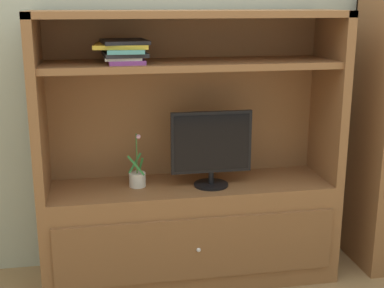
{
  "coord_description": "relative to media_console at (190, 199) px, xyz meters",
  "views": [
    {
      "loc": [
        -0.51,
        -2.44,
        1.61
      ],
      "look_at": [
        0.0,
        0.35,
        0.84
      ],
      "focal_mm": 49.65,
      "sensor_mm": 36.0,
      "label": 1
    }
  ],
  "objects": [
    {
      "name": "painted_rear_wall",
      "position": [
        0.0,
        0.34,
        0.91
      ],
      "size": [
        6.0,
        0.1,
        2.8
      ],
      "primitive_type": "cube",
      "color": "#ADB29E",
      "rests_on": "ground_plane"
    },
    {
      "name": "media_console",
      "position": [
        0.0,
        0.0,
        0.0
      ],
      "size": [
        1.68,
        0.49,
        1.56
      ],
      "color": "brown",
      "rests_on": "ground_plane"
    },
    {
      "name": "tv_monitor",
      "position": [
        0.11,
        -0.06,
        0.33
      ],
      "size": [
        0.46,
        0.2,
        0.43
      ],
      "color": "black",
      "rests_on": "media_console"
    },
    {
      "name": "potted_plant",
      "position": [
        -0.3,
        0.0,
        0.15
      ],
      "size": [
        0.1,
        0.09,
        0.31
      ],
      "color": "beige",
      "rests_on": "media_console"
    },
    {
      "name": "magazine_stack",
      "position": [
        -0.36,
        -0.01,
        0.86
      ],
      "size": [
        0.31,
        0.33,
        0.12
      ],
      "color": "purple",
      "rests_on": "media_console"
    }
  ]
}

